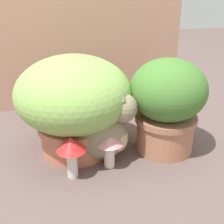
{
  "coord_description": "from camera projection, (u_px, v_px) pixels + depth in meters",
  "views": [
    {
      "loc": [
        -0.14,
        -0.98,
        0.66
      ],
      "look_at": [
        0.05,
        0.06,
        0.18
      ],
      "focal_mm": 47.56,
      "sensor_mm": 36.0,
      "label": 1
    }
  ],
  "objects": [
    {
      "name": "mushroom_ornament_red",
      "position": [
        71.0,
        148.0,
        1.03
      ],
      "size": [
        0.1,
        0.1,
        0.16
      ],
      "color": "silver",
      "rests_on": "ground"
    },
    {
      "name": "cardboard_backdrop",
      "position": [
        77.0,
        35.0,
        1.52
      ],
      "size": [
        1.1,
        0.03,
        0.78
      ],
      "primitive_type": "cube",
      "color": "tan",
      "rests_on": "ground"
    },
    {
      "name": "grass_planter",
      "position": [
        74.0,
        101.0,
        1.16
      ],
      "size": [
        0.45,
        0.45,
        0.4
      ],
      "color": "#C06B51",
      "rests_on": "ground"
    },
    {
      "name": "mushroom_ornament_pink",
      "position": [
        109.0,
        142.0,
        1.1
      ],
      "size": [
        0.1,
        0.1,
        0.15
      ],
      "color": "silver",
      "rests_on": "ground"
    },
    {
      "name": "ground_plane",
      "position": [
        102.0,
        160.0,
        1.18
      ],
      "size": [
        6.0,
        6.0,
        0.0
      ],
      "primitive_type": "plane",
      "color": "brown"
    },
    {
      "name": "cat",
      "position": [
        99.0,
        130.0,
        1.15
      ],
      "size": [
        0.36,
        0.26,
        0.32
      ],
      "color": "gray",
      "rests_on": "ground"
    },
    {
      "name": "leafy_planter",
      "position": [
        167.0,
        103.0,
        1.17
      ],
      "size": [
        0.3,
        0.3,
        0.39
      ],
      "color": "#AD6F52",
      "rests_on": "ground"
    }
  ]
}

